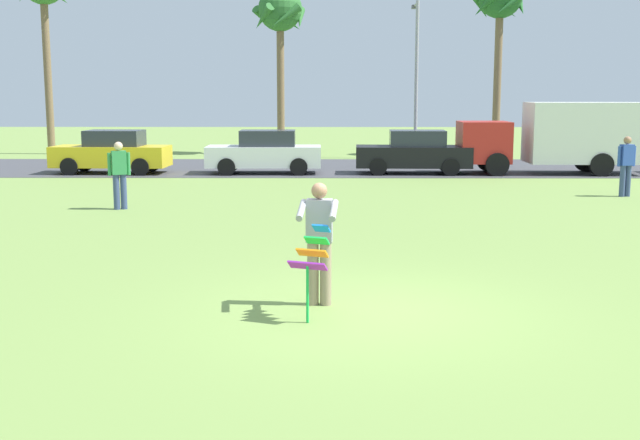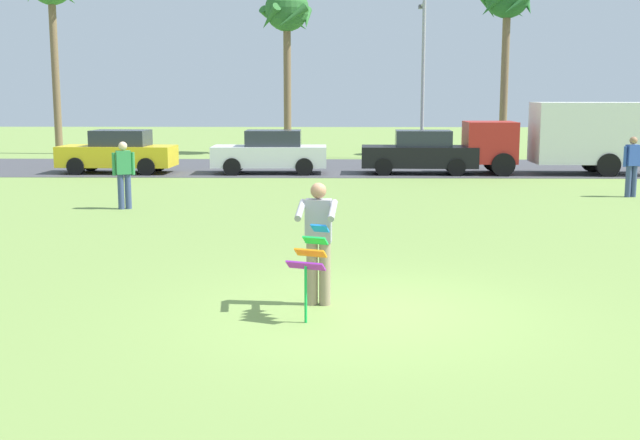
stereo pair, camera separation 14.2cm
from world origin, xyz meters
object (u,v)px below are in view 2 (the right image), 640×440
object	(u,v)px
person_walker_far	(124,173)
palm_tree_centre_far	(507,3)
parked_car_black	(420,153)
parked_car_white	(270,153)
person_walker_near	(632,165)
person_kite_flyer	(318,239)
kite_held	(311,257)
parked_truck_red_cab	(569,136)
palm_tree_right_near	(287,16)
parked_car_yellow	(118,152)
streetlight_pole	(423,70)

from	to	relation	value
person_walker_far	palm_tree_centre_far	bearing A→B (deg)	53.55
parked_car_black	palm_tree_centre_far	size ratio (longest dim) A/B	0.50
parked_car_white	person_walker_near	xyz separation A→B (m)	(10.90, -6.53, 0.16)
person_kite_flyer	kite_held	bearing A→B (deg)	-96.56
parked_truck_red_cab	palm_tree_right_near	xyz separation A→B (m)	(-10.90, 9.56, 5.17)
parked_car_yellow	person_walker_far	size ratio (longest dim) A/B	2.46
parked_car_white	streetlight_pole	distance (m)	9.97
parked_car_white	parked_car_black	size ratio (longest dim) A/B	0.99
kite_held	parked_truck_red_cab	distance (m)	21.19
kite_held	parked_car_white	xyz separation A→B (m)	(-2.13, 19.26, -0.07)
parked_car_white	parked_truck_red_cab	xyz separation A→B (m)	(10.95, -0.00, 0.64)
kite_held	palm_tree_centre_far	size ratio (longest dim) A/B	0.14
parked_car_white	palm_tree_right_near	world-z (taller)	palm_tree_right_near
parked_car_white	person_walker_near	bearing A→B (deg)	-30.92
kite_held	parked_car_black	size ratio (longest dim) A/B	0.29
person_walker_far	kite_held	bearing A→B (deg)	-62.96
parked_car_white	parked_truck_red_cab	world-z (taller)	parked_truck_red_cab
parked_car_yellow	palm_tree_right_near	xyz separation A→B (m)	(5.71, 9.56, 5.81)
parked_car_white	person_walker_near	distance (m)	12.71
kite_held	parked_car_yellow	size ratio (longest dim) A/B	0.29
parked_car_yellow	palm_tree_centre_far	size ratio (longest dim) A/B	0.50
person_kite_flyer	person_walker_far	world-z (taller)	same
person_kite_flyer	parked_car_black	world-z (taller)	person_kite_flyer
parked_car_black	streetlight_pole	xyz separation A→B (m)	(0.79, 7.02, 3.22)
person_kite_flyer	parked_truck_red_cab	xyz separation A→B (m)	(8.73, 18.53, 0.46)
parked_car_yellow	streetlight_pole	xyz separation A→B (m)	(11.96, 7.02, 3.22)
person_kite_flyer	streetlight_pole	world-z (taller)	streetlight_pole
parked_car_white	streetlight_pole	size ratio (longest dim) A/B	0.60
parked_car_black	parked_truck_red_cab	bearing A→B (deg)	0.02
parked_truck_red_cab	palm_tree_right_near	distance (m)	15.39
palm_tree_centre_far	person_walker_far	bearing A→B (deg)	-126.45
person_kite_flyer	parked_car_black	size ratio (longest dim) A/B	0.41
person_walker_near	person_walker_far	distance (m)	14.15
parked_car_white	streetlight_pole	bearing A→B (deg)	48.08
person_kite_flyer	person_walker_far	xyz separation A→B (m)	(-5.20, 9.31, -0.02)
parked_car_yellow	parked_car_white	distance (m)	5.66
parked_car_black	person_walker_near	xyz separation A→B (m)	(5.39, -6.53, 0.16)
parked_car_yellow	parked_car_black	distance (m)	11.18
person_walker_near	palm_tree_right_near	bearing A→B (deg)	124.00
palm_tree_centre_far	streetlight_pole	bearing A→B (deg)	-155.86
palm_tree_right_near	person_walker_far	world-z (taller)	palm_tree_right_near
kite_held	parked_car_white	distance (m)	19.38
parked_truck_red_cab	palm_tree_centre_far	distance (m)	10.51
parked_car_white	parked_truck_red_cab	bearing A→B (deg)	-0.00
parked_truck_red_cab	person_walker_near	bearing A→B (deg)	-90.41
parked_truck_red_cab	parked_car_white	bearing A→B (deg)	180.00
person_kite_flyer	palm_tree_right_near	bearing A→B (deg)	94.41
person_kite_flyer	person_walker_far	distance (m)	10.66
person_kite_flyer	streetlight_pole	xyz separation A→B (m)	(4.09, 25.55, 3.05)
parked_car_black	palm_tree_centre_far	distance (m)	11.87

